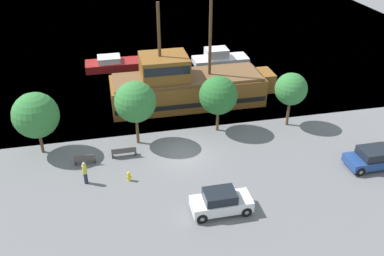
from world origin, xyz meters
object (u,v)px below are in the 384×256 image
at_px(pedestrian_walking_near, 85,173).
at_px(pirate_ship, 185,86).
at_px(moored_boat_dockside, 113,64).
at_px(bench_promenade_west, 85,159).
at_px(parked_car_curb_front, 221,202).
at_px(fire_hydrant, 129,176).
at_px(parked_car_curb_mid, 375,158).
at_px(moored_boat_outer, 219,58).
at_px(bench_promenade_east, 124,152).

bearing_deg(pedestrian_walking_near, pirate_ship, 48.97).
distance_m(moored_boat_dockside, bench_promenade_west, 19.10).
xyz_separation_m(parked_car_curb_front, fire_hydrant, (-5.50, 4.63, -0.38)).
bearing_deg(moored_boat_dockside, parked_car_curb_mid, -52.85).
bearing_deg(moored_boat_dockside, fire_hydrant, -90.32).
relative_size(moored_boat_outer, bench_promenade_west, 4.15).
bearing_deg(pedestrian_walking_near, moored_boat_dockside, 81.60).
bearing_deg(parked_car_curb_mid, pirate_ship, 131.13).
distance_m(moored_boat_dockside, moored_boat_outer, 12.38).
xyz_separation_m(moored_boat_outer, pedestrian_walking_near, (-15.49, -20.42, 0.25)).
distance_m(parked_car_curb_mid, bench_promenade_west, 21.82).
height_order(bench_promenade_east, pedestrian_walking_near, pedestrian_walking_near).
height_order(parked_car_curb_front, fire_hydrant, parked_car_curb_front).
relative_size(pirate_ship, fire_hydrant, 20.50).
relative_size(pirate_ship, pedestrian_walking_near, 8.90).
height_order(parked_car_curb_mid, fire_hydrant, parked_car_curb_mid).
bearing_deg(moored_boat_outer, pedestrian_walking_near, -127.19).
height_order(pirate_ship, parked_car_curb_front, pirate_ship).
xyz_separation_m(pirate_ship, parked_car_curb_mid, (11.71, -13.41, -1.06)).
bearing_deg(parked_car_curb_front, moored_boat_dockside, 101.58).
distance_m(parked_car_curb_front, parked_car_curb_mid, 12.89).
relative_size(moored_boat_outer, bench_promenade_east, 3.38).
relative_size(parked_car_curb_mid, bench_promenade_west, 2.83).
height_order(parked_car_curb_mid, bench_promenade_east, parked_car_curb_mid).
height_order(parked_car_curb_mid, bench_promenade_west, parked_car_curb_mid).
bearing_deg(pirate_ship, parked_car_curb_mid, -48.87).
height_order(pirate_ship, moored_boat_dockside, pirate_ship).
bearing_deg(pirate_ship, bench_promenade_east, -129.13).
distance_m(bench_promenade_east, bench_promenade_west, 3.00).
bearing_deg(moored_boat_dockside, pirate_ship, -58.69).
distance_m(fire_hydrant, pedestrian_walking_near, 3.08).
bearing_deg(parked_car_curb_front, moored_boat_outer, 74.67).
bearing_deg(fire_hydrant, pirate_ship, 60.16).
distance_m(parked_car_curb_front, bench_promenade_east, 9.62).
relative_size(fire_hydrant, bench_promenade_east, 0.40).
bearing_deg(parked_car_curb_mid, fire_hydrant, 173.20).
xyz_separation_m(fire_hydrant, pedestrian_walking_near, (-3.02, 0.36, 0.49)).
height_order(fire_hydrant, bench_promenade_west, bench_promenade_west).
xyz_separation_m(bench_promenade_east, pedestrian_walking_near, (-2.92, -2.82, 0.45)).
bearing_deg(parked_car_curb_mid, parked_car_curb_front, -169.00).
bearing_deg(pirate_ship, pedestrian_walking_near, -131.03).
distance_m(pirate_ship, bench_promenade_west, 12.80).
bearing_deg(moored_boat_dockside, parked_car_curb_front, -78.42).
bearing_deg(fire_hydrant, moored_boat_dockside, 89.68).
height_order(pirate_ship, moored_boat_outer, pirate_ship).
distance_m(moored_boat_outer, bench_promenade_west, 23.76).
bearing_deg(parked_car_curb_front, pirate_ship, 86.59).
relative_size(pirate_ship, parked_car_curb_front, 4.01).
relative_size(parked_car_curb_front, parked_car_curb_mid, 0.89).
height_order(parked_car_curb_mid, pedestrian_walking_near, pedestrian_walking_near).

